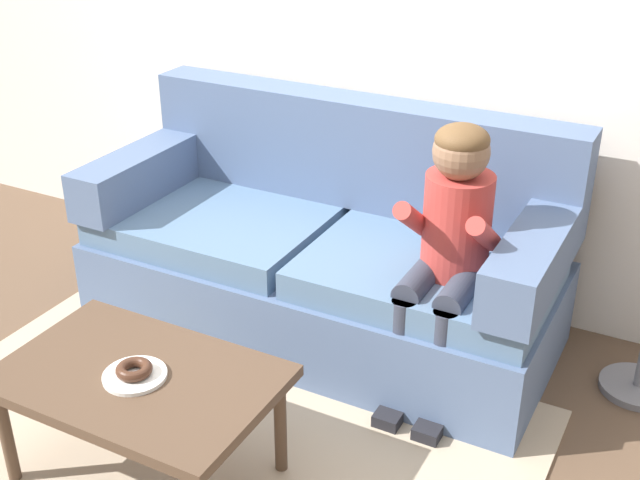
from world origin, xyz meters
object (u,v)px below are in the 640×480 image
at_px(coffee_table, 139,385).
at_px(donut, 134,369).
at_px(toy_controller, 147,373).
at_px(person_child, 449,240).
at_px(couch, 327,255).

height_order(coffee_table, donut, donut).
distance_m(donut, toy_controller, 0.74).
bearing_deg(toy_controller, person_child, 38.79).
relative_size(couch, toy_controller, 8.99).
xyz_separation_m(couch, person_child, (0.62, -0.21, 0.32)).
distance_m(coffee_table, person_child, 1.23).
relative_size(donut, toy_controller, 0.53).
bearing_deg(person_child, couch, 161.15).
bearing_deg(person_child, donut, -126.04).
bearing_deg(donut, toy_controller, 128.48).
height_order(person_child, toy_controller, person_child).
bearing_deg(toy_controller, donut, -37.84).
xyz_separation_m(coffee_table, person_child, (0.72, 0.96, 0.28)).
xyz_separation_m(couch, toy_controller, (-0.46, -0.72, -0.33)).
xyz_separation_m(couch, donut, (-0.09, -1.19, 0.11)).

